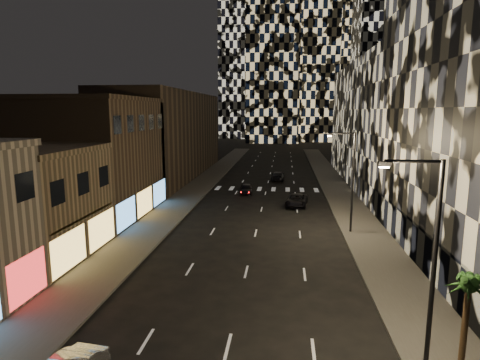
% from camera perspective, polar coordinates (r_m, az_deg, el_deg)
% --- Properties ---
extents(sidewalk_left, '(4.00, 120.00, 0.15)m').
position_cam_1_polar(sidewalk_left, '(58.55, -6.04, -1.01)').
color(sidewalk_left, '#47443F').
rests_on(sidewalk_left, ground).
extents(sidewalk_right, '(4.00, 120.00, 0.15)m').
position_cam_1_polar(sidewalk_right, '(57.69, 13.76, -1.40)').
color(sidewalk_right, '#47443F').
rests_on(sidewalk_right, ground).
extents(curb_left, '(0.20, 120.00, 0.15)m').
position_cam_1_polar(curb_left, '(58.14, -4.02, -1.05)').
color(curb_left, '#4C4C47').
rests_on(curb_left, ground).
extents(curb_right, '(0.20, 120.00, 0.15)m').
position_cam_1_polar(curb_right, '(57.45, 11.68, -1.36)').
color(curb_right, '#4C4C47').
rests_on(curb_right, ground).
extents(retail_tan, '(10.00, 10.00, 8.00)m').
position_cam_1_polar(retail_tan, '(34.15, -28.66, -3.23)').
color(retail_tan, '#7D684B').
rests_on(retail_tan, ground).
extents(retail_brown, '(10.00, 15.00, 12.00)m').
position_cam_1_polar(retail_brown, '(44.47, -19.68, 2.78)').
color(retail_brown, '#4E3C2C').
rests_on(retail_brown, ground).
extents(retail_filler_left, '(10.00, 40.00, 14.00)m').
position_cam_1_polar(retail_filler_left, '(69.08, -10.06, 6.33)').
color(retail_filler_left, '#4E3C2C').
rests_on(retail_filler_left, ground).
extents(midrise_base, '(0.60, 25.00, 3.00)m').
position_cam_1_polar(midrise_base, '(33.55, 23.30, -7.46)').
color(midrise_base, '#383838').
rests_on(midrise_base, ground).
extents(midrise_filler_right, '(16.00, 40.00, 18.00)m').
position_cam_1_polar(midrise_filler_right, '(65.56, 22.07, 7.34)').
color(midrise_filler_right, '#232326').
rests_on(midrise_filler_right, ground).
extents(tower_center_low, '(18.00, 18.00, 95.00)m').
position_cam_1_polar(tower_center_low, '(150.71, 4.92, 23.77)').
color(tower_center_low, black).
rests_on(tower_center_low, ground).
extents(streetlight_near, '(2.55, 0.25, 9.00)m').
position_cam_1_polar(streetlight_near, '(18.08, 25.28, -9.34)').
color(streetlight_near, black).
rests_on(streetlight_near, sidewalk_right).
extents(streetlight_far, '(2.55, 0.25, 9.00)m').
position_cam_1_polar(streetlight_far, '(37.05, 15.42, 0.69)').
color(streetlight_far, black).
rests_on(streetlight_far, sidewalk_right).
extents(car_dark_midlane, '(1.86, 4.02, 1.33)m').
position_cam_1_polar(car_dark_midlane, '(53.77, 0.91, -1.28)').
color(car_dark_midlane, black).
rests_on(car_dark_midlane, ground).
extents(car_dark_oncoming, '(2.01, 4.84, 1.40)m').
position_cam_1_polar(car_dark_oncoming, '(64.53, 5.41, 0.57)').
color(car_dark_oncoming, black).
rests_on(car_dark_oncoming, ground).
extents(car_dark_rightlane, '(2.88, 5.18, 1.37)m').
position_cam_1_polar(car_dark_rightlane, '(47.32, 8.08, -2.88)').
color(car_dark_rightlane, black).
rests_on(car_dark_rightlane, ground).
extents(palm_tree, '(2.13, 2.10, 4.18)m').
position_cam_1_polar(palm_tree, '(19.75, 29.72, -13.53)').
color(palm_tree, '#47331E').
rests_on(palm_tree, sidewalk_right).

